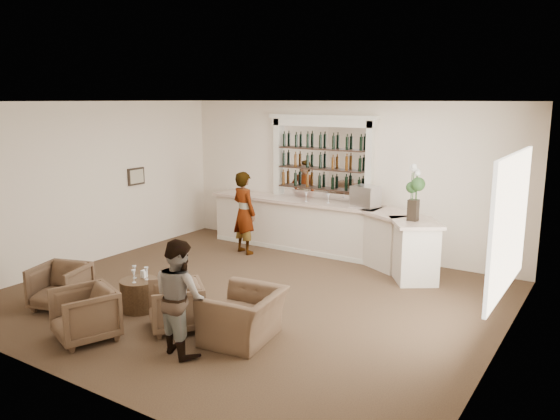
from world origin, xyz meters
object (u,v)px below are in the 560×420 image
object	(u,v)px
armchair_far	(244,316)
bar_counter	(325,229)
armchair_left	(61,286)
armchair_right	(176,306)
espresso_machine	(365,197)
sommelier	(244,213)
cocktail_table	(139,295)
flower_vase	(414,189)
armchair_center	(85,314)
guest	(180,297)

from	to	relation	value
armchair_far	bar_counter	bearing A→B (deg)	-174.29
armchair_left	armchair_right	distance (m)	2.19
armchair_left	espresso_machine	distance (m)	6.03
sommelier	armchair_left	xyz separation A→B (m)	(-0.58, -4.23, -0.54)
cocktail_table	espresso_machine	size ratio (longest dim) A/B	1.18
armchair_left	flower_vase	xyz separation A→B (m)	(4.29, 4.43, 1.37)
armchair_left	cocktail_table	bearing A→B (deg)	11.03
cocktail_table	armchair_right	world-z (taller)	armchair_right
cocktail_table	armchair_center	bearing A→B (deg)	-80.82
sommelier	armchair_right	bearing A→B (deg)	128.64
sommelier	armchair_far	xyz separation A→B (m)	(2.64, -3.61, -0.55)
espresso_machine	guest	bearing A→B (deg)	-84.14
armchair_far	guest	bearing A→B (deg)	-41.26
bar_counter	sommelier	size ratio (longest dim) A/B	3.16
armchair_right	armchair_far	distance (m)	1.09
guest	espresso_machine	world-z (taller)	espresso_machine
cocktail_table	armchair_center	distance (m)	1.21
armchair_left	flower_vase	size ratio (longest dim) A/B	0.76
bar_counter	armchair_center	distance (m)	5.66
armchair_right	flower_vase	world-z (taller)	flower_vase
armchair_right	flower_vase	size ratio (longest dim) A/B	0.74
guest	flower_vase	xyz separation A→B (m)	(1.56, 4.56, 0.95)
bar_counter	flower_vase	bearing A→B (deg)	-15.62
guest	armchair_left	bearing A→B (deg)	13.69
guest	flower_vase	size ratio (longest dim) A/B	1.50
sommelier	armchair_far	distance (m)	4.50
armchair_far	espresso_machine	size ratio (longest dim) A/B	2.15
guest	espresso_machine	distance (m)	5.28
cocktail_table	armchair_center	size ratio (longest dim) A/B	0.74
sommelier	armchair_center	world-z (taller)	sommelier
bar_counter	flower_vase	world-z (taller)	flower_vase
armchair_far	flower_vase	distance (m)	4.19
guest	armchair_far	distance (m)	0.99
armchair_right	espresso_machine	xyz separation A→B (m)	(0.88, 4.71, 1.01)
guest	flower_vase	bearing A→B (deg)	-92.55
armchair_left	bar_counter	bearing A→B (deg)	49.04
bar_counter	espresso_machine	bearing A→B (deg)	5.18
bar_counter	flower_vase	xyz separation A→B (m)	(2.15, -0.60, 1.15)
armchair_left	armchair_far	distance (m)	3.29
armchair_right	espresso_machine	distance (m)	4.90
armchair_right	armchair_far	world-z (taller)	armchair_far
sommelier	armchair_center	distance (m)	4.88
cocktail_table	sommelier	world-z (taller)	sommelier
armchair_center	flower_vase	world-z (taller)	flower_vase
bar_counter	armchair_right	size ratio (longest dim) A/B	7.37
cocktail_table	armchair_left	size ratio (longest dim) A/B	0.76
armchair_left	armchair_center	size ratio (longest dim) A/B	0.97
espresso_machine	armchair_center	bearing A→B (deg)	-97.59
espresso_machine	flower_vase	world-z (taller)	flower_vase
armchair_center	armchair_left	bearing A→B (deg)	178.05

